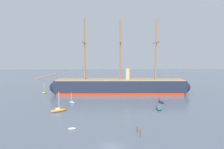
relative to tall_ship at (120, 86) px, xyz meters
name	(u,v)px	position (x,y,z in m)	size (l,w,h in m)	color
ground_plane	(111,147)	(-5.49, -51.13, -3.63)	(400.00, 400.00, 0.00)	slate
tall_ship	(120,86)	(0.00, 0.00, 0.00)	(69.21, 14.65, 33.29)	maroon
dinghy_foreground_left	(72,129)	(-14.63, -41.55, -3.40)	(2.04, 1.21, 0.45)	silver
sailboat_mid_left	(58,110)	(-21.43, -26.51, -3.09)	(5.04, 3.53, 6.38)	orange
motorboat_mid_right	(159,108)	(11.02, -24.97, -2.97)	(2.50, 4.65, 1.85)	#236670
sailboat_alongside_bow	(72,102)	(-18.97, -15.77, -3.28)	(3.00, 2.90, 4.18)	#7FB2D6
motorboat_alongside_stern	(161,101)	(14.22, -16.17, -3.09)	(2.22, 3.89, 1.54)	#1E284C
sailboat_far_left	(44,92)	(-35.16, 3.67, -3.21)	(2.86, 3.83, 4.90)	gold
motorboat_far_right	(171,92)	(23.76, 1.85, -3.04)	(2.40, 4.24, 1.68)	silver
dinghy_distant_centre	(113,89)	(-2.82, 12.22, -3.39)	(2.18, 1.57, 0.47)	#B22D28
mooring_piling_nearest	(140,133)	(1.09, -46.27, -2.83)	(0.25, 0.25, 1.59)	#4C3D2D
mooring_piling_left_pair	(137,130)	(0.84, -43.83, -2.99)	(0.36, 0.36, 1.28)	#4C3D2D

